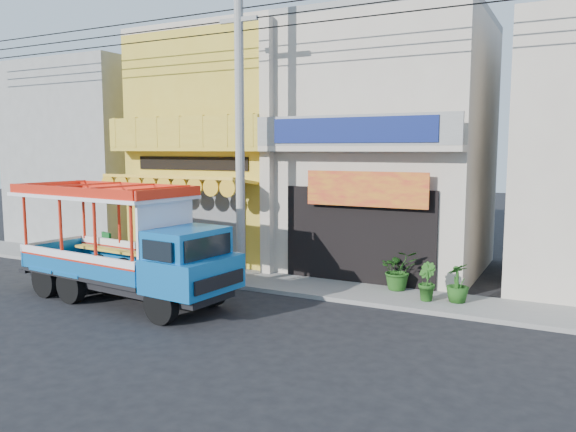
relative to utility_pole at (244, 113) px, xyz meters
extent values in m
plane|color=black|center=(0.85, -3.30, -5.03)|extent=(90.00, 90.00, 0.00)
cube|color=slate|center=(0.85, 0.70, -4.97)|extent=(30.00, 2.00, 0.12)
cube|color=gold|center=(-3.15, 4.70, -1.03)|extent=(6.00, 6.00, 8.00)
cube|color=#595B5E|center=(-3.15, 1.68, -3.63)|extent=(4.20, 0.10, 2.60)
cube|color=orange|center=(-3.15, 0.95, -1.98)|extent=(5.20, 1.50, 0.31)
cube|color=gold|center=(-3.15, 1.35, -0.98)|extent=(6.00, 0.70, 0.18)
cube|color=gold|center=(-3.15, 1.05, -0.43)|extent=(6.00, 0.12, 0.95)
cube|color=black|center=(-3.15, 1.67, -1.48)|extent=(4.50, 0.04, 0.45)
cube|color=#B3A593|center=(-3.15, 4.70, 3.09)|extent=(6.00, 6.00, 0.24)
cube|color=#B3A593|center=(2.85, 4.70, -1.03)|extent=(6.00, 6.00, 8.00)
cube|color=black|center=(2.85, 1.68, -3.53)|extent=(4.60, 0.12, 2.80)
cube|color=orange|center=(3.15, 1.40, -2.13)|extent=(3.60, 0.05, 1.00)
cube|color=#B3A593|center=(2.85, 1.35, -0.98)|extent=(6.00, 0.70, 0.18)
cube|color=gray|center=(2.85, 1.05, -0.48)|extent=(6.00, 0.12, 0.85)
cube|color=navy|center=(2.85, 0.98, -0.48)|extent=(4.80, 0.06, 0.70)
cube|color=gray|center=(2.85, 4.70, 3.09)|extent=(6.00, 6.00, 0.24)
cube|color=#B3A593|center=(-0.15, 1.55, -1.03)|extent=(0.35, 0.30, 8.00)
cube|color=gray|center=(-10.15, 4.70, -1.23)|extent=(6.00, 6.00, 7.60)
cylinder|color=gray|center=(-0.15, 0.00, -0.53)|extent=(0.26, 0.26, 9.00)
cube|color=gray|center=(-0.15, 0.00, 2.57)|extent=(1.20, 0.12, 0.12)
cylinder|color=black|center=(0.85, 0.00, 2.27)|extent=(28.00, 0.04, 0.04)
cylinder|color=black|center=(0.85, 0.00, 2.57)|extent=(28.00, 0.04, 0.04)
cylinder|color=black|center=(0.85, 0.00, 2.87)|extent=(28.00, 0.04, 0.04)
cylinder|color=black|center=(0.12, -3.87, -4.57)|extent=(0.94, 0.34, 0.92)
cylinder|color=black|center=(0.28, -2.14, -4.57)|extent=(0.94, 0.34, 0.92)
cylinder|color=black|center=(-3.17, -3.55, -4.57)|extent=(0.94, 0.34, 0.92)
cylinder|color=black|center=(-3.00, -1.82, -4.57)|extent=(0.94, 0.34, 0.92)
cylinder|color=black|center=(-4.27, -3.45, -4.57)|extent=(0.94, 0.34, 0.92)
cylinder|color=black|center=(-4.10, -1.71, -4.57)|extent=(0.94, 0.34, 0.92)
cube|color=black|center=(-1.99, -2.79, -4.48)|extent=(6.28, 2.10, 0.26)
cube|color=#1166B6|center=(0.38, -3.02, -3.98)|extent=(1.84, 2.17, 0.83)
cube|color=#1166B6|center=(0.25, -3.01, -3.24)|extent=(1.46, 1.97, 0.69)
cube|color=black|center=(0.88, -3.07, -3.29)|extent=(0.21, 1.61, 0.50)
cube|color=black|center=(-2.74, -2.72, -4.30)|extent=(4.71, 2.44, 0.11)
cube|color=#1166B6|center=(-2.84, -3.69, -3.98)|extent=(4.53, 0.51, 0.55)
cube|color=white|center=(-2.84, -3.69, -3.73)|extent=(4.53, 0.52, 0.20)
cube|color=#1166B6|center=(-2.65, -1.75, -3.98)|extent=(4.53, 0.51, 0.55)
cube|color=white|center=(-2.65, -1.75, -3.73)|extent=(4.53, 0.52, 0.20)
cylinder|color=red|center=(-4.96, -3.46, -2.97)|extent=(0.09, 0.09, 1.47)
cylinder|color=red|center=(-4.78, -1.56, -2.97)|extent=(0.09, 0.09, 1.47)
cube|color=white|center=(-0.47, -2.94, -3.27)|extent=(0.25, 1.85, 2.06)
cube|color=white|center=(-2.84, -2.71, -2.23)|extent=(5.28, 2.73, 0.09)
cube|color=red|center=(-2.84, -2.71, -2.07)|extent=(5.09, 2.62, 0.24)
cube|color=black|center=(-6.13, 0.64, -4.86)|extent=(0.62, 0.48, 0.10)
cube|color=#0D4C18|center=(-6.13, 0.64, -4.36)|extent=(0.63, 0.32, 0.90)
imported|color=#1E4C15|center=(4.18, 1.35, -4.35)|extent=(1.31, 1.26, 1.13)
imported|color=#1E4C15|center=(5.13, 0.60, -4.42)|extent=(0.67, 0.69, 0.98)
imported|color=#1E4C15|center=(5.89, 0.79, -4.41)|extent=(0.77, 0.77, 1.01)
camera|label=1|loc=(8.53, -13.68, -1.01)|focal=35.00mm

